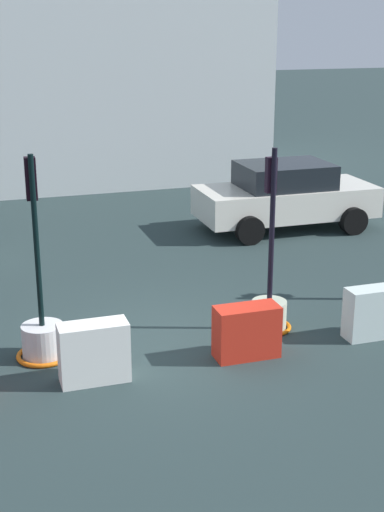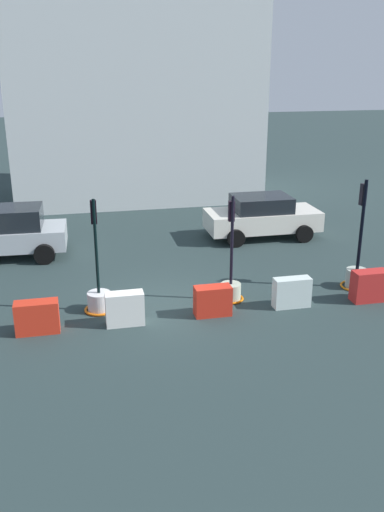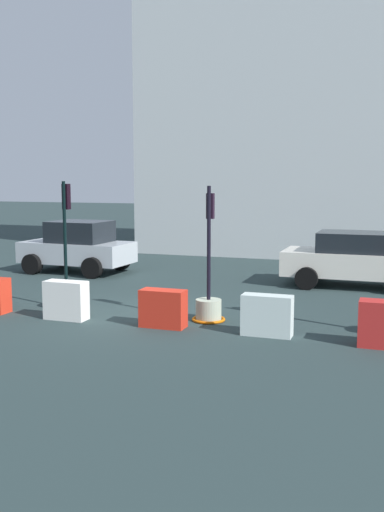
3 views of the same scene
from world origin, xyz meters
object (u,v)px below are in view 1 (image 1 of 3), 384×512
Objects in this scene: traffic_light_1 at (42,329)px; construction_barrier_2 at (94,352)px; construction_barrier_4 at (376,312)px; traffic_light_2 at (269,301)px; construction_barrier_3 at (247,332)px; car_white_van at (285,196)px.

traffic_light_1 is 1.21m from construction_barrier_2.
traffic_light_2 is at bearing 151.40° from construction_barrier_4.
construction_barrier_3 is at bearing 1.74° from construction_barrier_2.
construction_barrier_2 is at bearing -178.26° from construction_barrier_3.
car_white_van reaches higher than construction_barrier_2.
traffic_light_1 is 3.19× the size of construction_barrier_3.
construction_barrier_4 is (2.33, 0.05, 0.01)m from construction_barrier_3.
construction_barrier_3 is 0.23× the size of car_white_van.
car_white_van is at bearing 39.85° from traffic_light_1.
traffic_light_1 is at bearing 162.44° from construction_barrier_3.
construction_barrier_2 is 0.23× the size of car_white_van.
traffic_light_2 is 2.95× the size of construction_barrier_4.
car_white_van is at bearing 62.80° from traffic_light_2.
traffic_light_2 reaches higher than construction_barrier_4.
construction_barrier_4 is at bearing -9.60° from traffic_light_1.
construction_barrier_3 is 7.56m from car_white_van.
traffic_light_2 is at bearing -0.89° from traffic_light_1.
construction_barrier_3 is at bearing -17.56° from traffic_light_1.
construction_barrier_4 reaches higher than construction_barrier_3.
construction_barrier_2 is 1.00× the size of construction_barrier_3.
construction_barrier_2 is (-3.20, -0.98, -0.04)m from traffic_light_2.
construction_barrier_4 is at bearing -101.76° from car_white_van.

